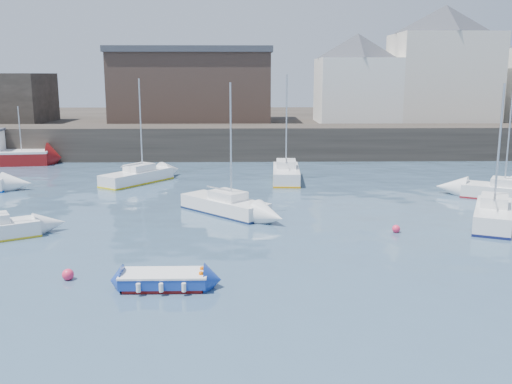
{
  "coord_description": "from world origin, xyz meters",
  "views": [
    {
      "loc": [
        -0.64,
        -17.96,
        7.71
      ],
      "look_at": [
        0.0,
        12.0,
        1.5
      ],
      "focal_mm": 40.0,
      "sensor_mm": 36.0,
      "label": 1
    }
  ],
  "objects_px": {
    "sailboat_f": "(286,173)",
    "sailboat_h": "(137,176)",
    "fishing_boat": "(2,154)",
    "blue_dinghy": "(164,279)",
    "buoy_near": "(68,280)",
    "buoy_far": "(224,193)",
    "buoy_mid": "(396,232)",
    "sailboat_c": "(493,215)",
    "sailboat_b": "(225,205)"
  },
  "relations": [
    {
      "from": "blue_dinghy",
      "to": "buoy_far",
      "type": "bearing_deg",
      "value": 84.54
    },
    {
      "from": "sailboat_h",
      "to": "buoy_far",
      "type": "height_order",
      "value": "sailboat_h"
    },
    {
      "from": "fishing_boat",
      "to": "sailboat_c",
      "type": "xyz_separation_m",
      "value": [
        33.96,
        -20.95,
        -0.42
      ]
    },
    {
      "from": "blue_dinghy",
      "to": "buoy_mid",
      "type": "height_order",
      "value": "blue_dinghy"
    },
    {
      "from": "sailboat_c",
      "to": "buoy_mid",
      "type": "relative_size",
      "value": 18.08
    },
    {
      "from": "buoy_mid",
      "to": "fishing_boat",
      "type": "bearing_deg",
      "value": 142.04
    },
    {
      "from": "blue_dinghy",
      "to": "sailboat_b",
      "type": "relative_size",
      "value": 0.44
    },
    {
      "from": "sailboat_b",
      "to": "buoy_near",
      "type": "bearing_deg",
      "value": -118.29
    },
    {
      "from": "fishing_boat",
      "to": "sailboat_h",
      "type": "distance_m",
      "value": 15.94
    },
    {
      "from": "sailboat_c",
      "to": "buoy_far",
      "type": "distance_m",
      "value": 16.58
    },
    {
      "from": "sailboat_c",
      "to": "buoy_far",
      "type": "bearing_deg",
      "value": 149.45
    },
    {
      "from": "sailboat_b",
      "to": "buoy_far",
      "type": "bearing_deg",
      "value": 92.47
    },
    {
      "from": "blue_dinghy",
      "to": "sailboat_c",
      "type": "relative_size",
      "value": 0.44
    },
    {
      "from": "sailboat_c",
      "to": "fishing_boat",
      "type": "bearing_deg",
      "value": 148.33
    },
    {
      "from": "fishing_boat",
      "to": "buoy_far",
      "type": "relative_size",
      "value": 22.02
    },
    {
      "from": "sailboat_b",
      "to": "sailboat_f",
      "type": "height_order",
      "value": "sailboat_f"
    },
    {
      "from": "sailboat_b",
      "to": "buoy_mid",
      "type": "xyz_separation_m",
      "value": [
        8.63,
        -4.18,
        -0.47
      ]
    },
    {
      "from": "sailboat_c",
      "to": "sailboat_f",
      "type": "relative_size",
      "value": 0.94
    },
    {
      "from": "sailboat_c",
      "to": "sailboat_h",
      "type": "bearing_deg",
      "value": 149.47
    },
    {
      "from": "fishing_boat",
      "to": "buoy_far",
      "type": "bearing_deg",
      "value": -32.48
    },
    {
      "from": "fishing_boat",
      "to": "sailboat_f",
      "type": "relative_size",
      "value": 1.02
    },
    {
      "from": "fishing_boat",
      "to": "sailboat_b",
      "type": "height_order",
      "value": "sailboat_b"
    },
    {
      "from": "sailboat_c",
      "to": "buoy_near",
      "type": "bearing_deg",
      "value": -158.74
    },
    {
      "from": "sailboat_f",
      "to": "buoy_near",
      "type": "relative_size",
      "value": 17.17
    },
    {
      "from": "sailboat_b",
      "to": "sailboat_f",
      "type": "distance_m",
      "value": 10.83
    },
    {
      "from": "sailboat_c",
      "to": "sailboat_f",
      "type": "bearing_deg",
      "value": 127.47
    },
    {
      "from": "sailboat_h",
      "to": "blue_dinghy",
      "type": "bearing_deg",
      "value": -77.11
    },
    {
      "from": "blue_dinghy",
      "to": "buoy_far",
      "type": "height_order",
      "value": "blue_dinghy"
    },
    {
      "from": "sailboat_f",
      "to": "buoy_far",
      "type": "distance_m",
      "value": 6.28
    },
    {
      "from": "buoy_mid",
      "to": "buoy_far",
      "type": "relative_size",
      "value": 1.12
    },
    {
      "from": "sailboat_c",
      "to": "buoy_near",
      "type": "xyz_separation_m",
      "value": [
        -19.7,
        -7.67,
        -0.56
      ]
    },
    {
      "from": "buoy_near",
      "to": "sailboat_f",
      "type": "bearing_deg",
      "value": 64.36
    },
    {
      "from": "sailboat_c",
      "to": "buoy_far",
      "type": "relative_size",
      "value": 20.33
    },
    {
      "from": "buoy_mid",
      "to": "buoy_far",
      "type": "xyz_separation_m",
      "value": [
        -8.87,
        9.74,
        0.0
      ]
    },
    {
      "from": "sailboat_h",
      "to": "sailboat_f",
      "type": "bearing_deg",
      "value": 3.53
    },
    {
      "from": "fishing_boat",
      "to": "sailboat_f",
      "type": "distance_m",
      "value": 25.44
    },
    {
      "from": "fishing_boat",
      "to": "buoy_mid",
      "type": "xyz_separation_m",
      "value": [
        28.56,
        -22.28,
        -0.97
      ]
    },
    {
      "from": "blue_dinghy",
      "to": "sailboat_b",
      "type": "distance_m",
      "value": 11.63
    },
    {
      "from": "fishing_boat",
      "to": "sailboat_f",
      "type": "height_order",
      "value": "sailboat_f"
    },
    {
      "from": "sailboat_f",
      "to": "sailboat_h",
      "type": "distance_m",
      "value": 10.83
    },
    {
      "from": "buoy_far",
      "to": "buoy_mid",
      "type": "bearing_deg",
      "value": -47.7
    },
    {
      "from": "blue_dinghy",
      "to": "buoy_near",
      "type": "relative_size",
      "value": 7.13
    },
    {
      "from": "blue_dinghy",
      "to": "buoy_mid",
      "type": "relative_size",
      "value": 7.95
    },
    {
      "from": "blue_dinghy",
      "to": "sailboat_h",
      "type": "xyz_separation_m",
      "value": [
        -4.76,
        20.8,
        0.15
      ]
    },
    {
      "from": "blue_dinghy",
      "to": "fishing_boat",
      "type": "bearing_deg",
      "value": 121.41
    },
    {
      "from": "sailboat_c",
      "to": "buoy_near",
      "type": "distance_m",
      "value": 21.14
    },
    {
      "from": "blue_dinghy",
      "to": "buoy_far",
      "type": "relative_size",
      "value": 8.94
    },
    {
      "from": "sailboat_b",
      "to": "sailboat_f",
      "type": "bearing_deg",
      "value": 67.29
    },
    {
      "from": "sailboat_c",
      "to": "buoy_mid",
      "type": "bearing_deg",
      "value": -166.26
    },
    {
      "from": "sailboat_f",
      "to": "buoy_far",
      "type": "bearing_deg",
      "value": -134.95
    }
  ]
}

